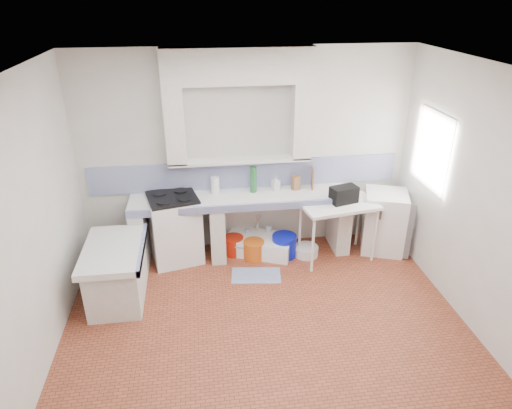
{
  "coord_description": "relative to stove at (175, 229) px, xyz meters",
  "views": [
    {
      "loc": [
        -0.65,
        -3.82,
        3.45
      ],
      "look_at": [
        0.0,
        1.0,
        1.1
      ],
      "focal_mm": 31.76,
      "sensor_mm": 36.0,
      "label": 1
    }
  ],
  "objects": [
    {
      "name": "floor",
      "position": [
        1.02,
        -1.7,
        -0.46
      ],
      "size": [
        4.5,
        4.5,
        0.0
      ],
      "primitive_type": "plane",
      "color": "brown",
      "rests_on": "ground"
    },
    {
      "name": "ceiling",
      "position": [
        1.02,
        -1.7,
        2.34
      ],
      "size": [
        4.5,
        4.5,
        0.0
      ],
      "primitive_type": "plane",
      "rotation": [
        3.14,
        0.0,
        0.0
      ],
      "color": "silver",
      "rests_on": "ground"
    },
    {
      "name": "wall_back",
      "position": [
        1.02,
        0.3,
        0.94
      ],
      "size": [
        4.5,
        0.0,
        4.5
      ],
      "primitive_type": "plane",
      "rotation": [
        1.57,
        0.0,
        0.0
      ],
      "color": "silver",
      "rests_on": "ground"
    },
    {
      "name": "wall_front",
      "position": [
        1.02,
        -3.7,
        0.94
      ],
      "size": [
        4.5,
        0.0,
        4.5
      ],
      "primitive_type": "plane",
      "rotation": [
        -1.57,
        0.0,
        0.0
      ],
      "color": "silver",
      "rests_on": "ground"
    },
    {
      "name": "wall_left",
      "position": [
        -1.23,
        -1.7,
        0.94
      ],
      "size": [
        0.0,
        4.5,
        4.5
      ],
      "primitive_type": "plane",
      "rotation": [
        1.57,
        0.0,
        1.57
      ],
      "color": "silver",
      "rests_on": "ground"
    },
    {
      "name": "wall_right",
      "position": [
        3.27,
        -1.7,
        0.94
      ],
      "size": [
        0.0,
        4.5,
        4.5
      ],
      "primitive_type": "plane",
      "rotation": [
        1.57,
        0.0,
        -1.57
      ],
      "color": "silver",
      "rests_on": "ground"
    },
    {
      "name": "alcove_mass",
      "position": [
        0.92,
        0.17,
        2.12
      ],
      "size": [
        1.9,
        0.25,
        0.45
      ],
      "primitive_type": "cube",
      "color": "silver",
      "rests_on": "ground"
    },
    {
      "name": "window_frame",
      "position": [
        3.45,
        -0.5,
        1.14
      ],
      "size": [
        0.35,
        0.86,
        1.06
      ],
      "primitive_type": "cube",
      "color": "#322010",
      "rests_on": "ground"
    },
    {
      "name": "lace_valance",
      "position": [
        3.3,
        -0.5,
        1.52
      ],
      "size": [
        0.01,
        0.84,
        0.24
      ],
      "primitive_type": "cube",
      "color": "white",
      "rests_on": "ground"
    },
    {
      "name": "counter_slab",
      "position": [
        0.92,
        -0.0,
        0.4
      ],
      "size": [
        3.0,
        0.6,
        0.08
      ],
      "primitive_type": "cube",
      "color": "white",
      "rests_on": "ground"
    },
    {
      "name": "counter_lip",
      "position": [
        0.92,
        -0.28,
        0.4
      ],
      "size": [
        3.0,
        0.04,
        0.1
      ],
      "primitive_type": "cube",
      "color": "navy",
      "rests_on": "ground"
    },
    {
      "name": "counter_pier_left",
      "position": [
        -0.48,
        -0.0,
        -0.05
      ],
      "size": [
        0.2,
        0.55,
        0.82
      ],
      "primitive_type": "cube",
      "color": "silver",
      "rests_on": "ground"
    },
    {
      "name": "counter_pier_mid",
      "position": [
        0.57,
        -0.0,
        -0.05
      ],
      "size": [
        0.2,
        0.55,
        0.82
      ],
      "primitive_type": "cube",
      "color": "silver",
      "rests_on": "ground"
    },
    {
      "name": "counter_pier_right",
      "position": [
        2.32,
        -0.0,
        -0.05
      ],
      "size": [
        0.2,
        0.55,
        0.82
      ],
      "primitive_type": "cube",
      "color": "silver",
      "rests_on": "ground"
    },
    {
      "name": "peninsula_top",
      "position": [
        -0.68,
        -0.8,
        0.2
      ],
      "size": [
        0.7,
        1.1,
        0.08
      ],
      "primitive_type": "cube",
      "color": "white",
      "rests_on": "ground"
    },
    {
      "name": "peninsula_base",
      "position": [
        -0.68,
        -0.8,
        -0.15
      ],
      "size": [
        0.6,
        1.0,
        0.62
      ],
      "primitive_type": "cube",
      "color": "silver",
      "rests_on": "ground"
    },
    {
      "name": "peninsula_lip",
      "position": [
        -0.35,
        -0.8,
        0.2
      ],
      "size": [
        0.04,
        1.1,
        0.1
      ],
      "primitive_type": "cube",
      "color": "navy",
      "rests_on": "ground"
    },
    {
      "name": "backsplash",
      "position": [
        1.02,
        0.28,
        0.64
      ],
      "size": [
        4.27,
        0.03,
        0.4
      ],
      "primitive_type": "cube",
      "color": "navy",
      "rests_on": "ground"
    },
    {
      "name": "stove",
      "position": [
        0.0,
        0.0,
        0.0
      ],
      "size": [
        0.77,
        0.76,
        0.92
      ],
      "primitive_type": "cube",
      "rotation": [
        0.0,
        0.0,
        0.23
      ],
      "color": "white",
      "rests_on": "ground"
    },
    {
      "name": "sink",
      "position": [
        1.17,
        -0.01,
        -0.35
      ],
      "size": [
        1.04,
        0.81,
        0.22
      ],
      "primitive_type": "cube",
      "rotation": [
        0.0,
        0.0,
        -0.39
      ],
      "color": "white",
      "rests_on": "ground"
    },
    {
      "name": "side_table",
      "position": [
        2.2,
        -0.28,
        -0.04
      ],
      "size": [
        1.08,
        0.71,
        0.04
      ],
      "primitive_type": "cube",
      "rotation": [
        0.0,
        0.0,
        0.16
      ],
      "color": "white",
      "rests_on": "ground"
    },
    {
      "name": "fridge",
      "position": [
        2.94,
        -0.14,
        -0.02
      ],
      "size": [
        0.72,
        0.72,
        0.88
      ],
      "primitive_type": "cube",
      "rotation": [
        0.0,
        0.0,
        -0.33
      ],
      "color": "white",
      "rests_on": "ground"
    },
    {
      "name": "bucket_red",
      "position": [
        0.8,
        0.0,
        -0.33
      ],
      "size": [
        0.34,
        0.34,
        0.26
      ],
      "primitive_type": "cylinder",
      "rotation": [
        0.0,
        0.0,
        0.25
      ],
      "color": "#B11B08",
      "rests_on": "ground"
    },
    {
      "name": "bucket_orange",
      "position": [
        1.07,
        -0.16,
        -0.32
      ],
      "size": [
        0.34,
        0.34,
        0.27
      ],
      "primitive_type": "cylinder",
      "rotation": [
        0.0,
        0.0,
        0.2
      ],
      "color": "#C55412",
      "rests_on": "ground"
    },
    {
      "name": "bucket_blue",
      "position": [
        1.5,
        -0.15,
        -0.3
      ],
      "size": [
        0.45,
        0.45,
        0.32
      ],
      "primitive_type": "cylinder",
      "rotation": [
        0.0,
        0.0,
        0.43
      ],
      "color": "#0913B2",
      "rests_on": "ground"
    },
    {
      "name": "basin_white",
      "position": [
        1.81,
        -0.18,
        -0.39
      ],
      "size": [
        0.45,
        0.45,
        0.13
      ],
      "primitive_type": "cylinder",
      "rotation": [
        0.0,
        0.0,
        0.37
      ],
      "color": "white",
      "rests_on": "ground"
    },
    {
      "name": "water_bottle_a",
      "position": [
        1.02,
        0.15,
        -0.31
      ],
      "size": [
        0.1,
        0.1,
        0.3
      ],
      "primitive_type": "cylinder",
      "rotation": [
        0.0,
        0.0,
        0.21
      ],
      "color": "silver",
      "rests_on": "ground"
    },
    {
      "name": "water_bottle_b",
      "position": [
        1.33,
        0.15,
        -0.3
      ],
      "size": [
        0.1,
        0.1,
        0.33
      ],
      "primitive_type": "cylinder",
      "rotation": [
        0.0,
        0.0,
        0.17
      ],
      "color": "silver",
      "rests_on": "ground"
    },
    {
      "name": "black_bag",
      "position": [
        2.27,
        -0.25,
        0.49
      ],
      "size": [
        0.4,
        0.29,
        0.22
      ],
      "primitive_type": "cube",
      "rotation": [
        0.0,
        0.0,
        0.27
      ],
      "color": "black",
      "rests_on": "side_table"
    },
    {
      "name": "green_bottle_a",
      "position": [
        1.11,
        0.15,
        0.6
      ],
      "size": [
        0.07,
        0.07,
        0.32
      ],
      "primitive_type": "cylinder",
      "rotation": [
        0.0,
        0.0,
        0.06
      ],
      "color": "#20662D",
      "rests_on": "counter_slab"
    },
    {
      "name": "green_bottle_b",
      "position": [
        1.1,
        0.11,
        0.62
      ],
      "size": [
        0.1,
        0.1,
        0.36
      ],
      "primitive_type": "cylinder",
      "rotation": [
        0.0,
        0.0,
        -0.37
      ],
      "color": "#20662D",
      "rests_on": "counter_slab"
    },
    {
      "name": "knife_block",
      "position": [
        1.69,
        0.11,
        0.54
      ],
      "size": [
        0.12,
        0.11,
        0.2
      ],
      "primitive_type": "cube",
      "rotation": [
        0.0,
        0.0,
        0.36
      ],
      "color": "olive",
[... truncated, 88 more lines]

